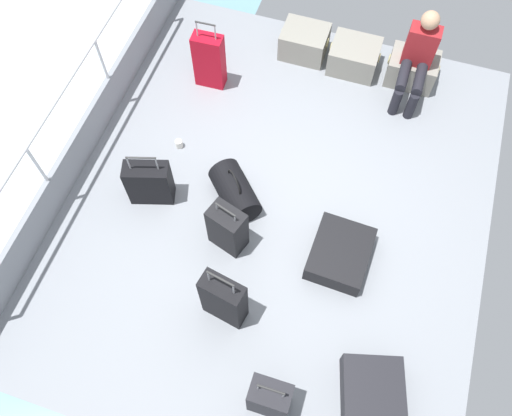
{
  "coord_description": "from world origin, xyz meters",
  "views": [
    {
      "loc": [
        0.63,
        -2.62,
        4.95
      ],
      "look_at": [
        -0.14,
        -0.25,
        0.25
      ],
      "focal_mm": 37.28,
      "sensor_mm": 36.0,
      "label": 1
    }
  ],
  "objects_px": {
    "passenger_seated": "(418,57)",
    "suitcase_6": "(340,254)",
    "suitcase_3": "(149,183)",
    "suitcase_1": "(224,300)",
    "suitcase_0": "(227,228)",
    "suitcase_5": "(372,393)",
    "suitcase_2": "(209,61)",
    "cargo_crate_0": "(304,42)",
    "cargo_crate_2": "(412,69)",
    "suitcase_4": "(270,398)",
    "duffel_bag": "(235,191)",
    "paper_cup": "(179,144)",
    "cargo_crate_1": "(354,57)"
  },
  "relations": [
    {
      "from": "cargo_crate_0",
      "to": "cargo_crate_2",
      "type": "relative_size",
      "value": 0.98
    },
    {
      "from": "cargo_crate_2",
      "to": "paper_cup",
      "type": "height_order",
      "value": "cargo_crate_2"
    },
    {
      "from": "suitcase_5",
      "to": "cargo_crate_1",
      "type": "bearing_deg",
      "value": 105.53
    },
    {
      "from": "cargo_crate_2",
      "to": "suitcase_0",
      "type": "bearing_deg",
      "value": -116.61
    },
    {
      "from": "suitcase_0",
      "to": "suitcase_5",
      "type": "xyz_separation_m",
      "value": [
        1.69,
        -1.03,
        -0.17
      ]
    },
    {
      "from": "passenger_seated",
      "to": "paper_cup",
      "type": "distance_m",
      "value": 2.82
    },
    {
      "from": "suitcase_0",
      "to": "suitcase_1",
      "type": "xyz_separation_m",
      "value": [
        0.22,
        -0.71,
        0.06
      ]
    },
    {
      "from": "suitcase_3",
      "to": "paper_cup",
      "type": "height_order",
      "value": "suitcase_3"
    },
    {
      "from": "suitcase_6",
      "to": "suitcase_1",
      "type": "bearing_deg",
      "value": -135.91
    },
    {
      "from": "suitcase_0",
      "to": "suitcase_6",
      "type": "bearing_deg",
      "value": 8.26
    },
    {
      "from": "suitcase_2",
      "to": "paper_cup",
      "type": "bearing_deg",
      "value": -90.96
    },
    {
      "from": "passenger_seated",
      "to": "suitcase_4",
      "type": "height_order",
      "value": "passenger_seated"
    },
    {
      "from": "suitcase_1",
      "to": "paper_cup",
      "type": "xyz_separation_m",
      "value": [
        -1.13,
        1.64,
        -0.31
      ]
    },
    {
      "from": "suitcase_4",
      "to": "duffel_bag",
      "type": "height_order",
      "value": "suitcase_4"
    },
    {
      "from": "duffel_bag",
      "to": "suitcase_6",
      "type": "bearing_deg",
      "value": -14.82
    },
    {
      "from": "cargo_crate_2",
      "to": "suitcase_1",
      "type": "xyz_separation_m",
      "value": [
        -1.14,
        -3.41,
        0.18
      ]
    },
    {
      "from": "suitcase_2",
      "to": "paper_cup",
      "type": "height_order",
      "value": "suitcase_2"
    },
    {
      "from": "suitcase_2",
      "to": "suitcase_5",
      "type": "height_order",
      "value": "suitcase_2"
    },
    {
      "from": "paper_cup",
      "to": "suitcase_3",
      "type": "bearing_deg",
      "value": -91.86
    },
    {
      "from": "suitcase_2",
      "to": "duffel_bag",
      "type": "xyz_separation_m",
      "value": [
        0.81,
        -1.45,
        -0.19
      ]
    },
    {
      "from": "passenger_seated",
      "to": "suitcase_1",
      "type": "xyz_separation_m",
      "value": [
        -1.14,
        -3.23,
        -0.19
      ]
    },
    {
      "from": "suitcase_6",
      "to": "suitcase_4",
      "type": "bearing_deg",
      "value": -99.36
    },
    {
      "from": "paper_cup",
      "to": "suitcase_6",
      "type": "bearing_deg",
      "value": -20.8
    },
    {
      "from": "cargo_crate_2",
      "to": "suitcase_5",
      "type": "height_order",
      "value": "cargo_crate_2"
    },
    {
      "from": "suitcase_0",
      "to": "suitcase_3",
      "type": "height_order",
      "value": "suitcase_3"
    },
    {
      "from": "duffel_bag",
      "to": "paper_cup",
      "type": "xyz_separation_m",
      "value": [
        -0.82,
        0.45,
        -0.12
      ]
    },
    {
      "from": "cargo_crate_0",
      "to": "suitcase_2",
      "type": "relative_size",
      "value": 0.63
    },
    {
      "from": "suitcase_3",
      "to": "suitcase_1",
      "type": "bearing_deg",
      "value": -39.63
    },
    {
      "from": "suitcase_2",
      "to": "suitcase_6",
      "type": "xyz_separation_m",
      "value": [
        2.01,
        -1.77,
        -0.24
      ]
    },
    {
      "from": "suitcase_4",
      "to": "cargo_crate_1",
      "type": "bearing_deg",
      "value": 92.82
    },
    {
      "from": "suitcase_3",
      "to": "cargo_crate_0",
      "type": "bearing_deg",
      "value": 68.69
    },
    {
      "from": "suitcase_1",
      "to": "suitcase_2",
      "type": "distance_m",
      "value": 2.86
    },
    {
      "from": "cargo_crate_1",
      "to": "suitcase_2",
      "type": "height_order",
      "value": "suitcase_2"
    },
    {
      "from": "suitcase_4",
      "to": "duffel_bag",
      "type": "distance_m",
      "value": 2.09
    },
    {
      "from": "cargo_crate_0",
      "to": "duffel_bag",
      "type": "distance_m",
      "value": 2.25
    },
    {
      "from": "suitcase_6",
      "to": "cargo_crate_2",
      "type": "bearing_deg",
      "value": 84.54
    },
    {
      "from": "cargo_crate_2",
      "to": "suitcase_6",
      "type": "bearing_deg",
      "value": -95.46
    },
    {
      "from": "passenger_seated",
      "to": "suitcase_5",
      "type": "xyz_separation_m",
      "value": [
        0.34,
        -3.56,
        -0.43
      ]
    },
    {
      "from": "cargo_crate_1",
      "to": "suitcase_3",
      "type": "height_order",
      "value": "suitcase_3"
    },
    {
      "from": "cargo_crate_1",
      "to": "duffel_bag",
      "type": "bearing_deg",
      "value": -108.84
    },
    {
      "from": "paper_cup",
      "to": "suitcase_0",
      "type": "bearing_deg",
      "value": -45.46
    },
    {
      "from": "cargo_crate_0",
      "to": "suitcase_4",
      "type": "relative_size",
      "value": 0.81
    },
    {
      "from": "suitcase_2",
      "to": "suitcase_3",
      "type": "height_order",
      "value": "suitcase_2"
    },
    {
      "from": "suitcase_2",
      "to": "suitcase_5",
      "type": "relative_size",
      "value": 1.28
    },
    {
      "from": "cargo_crate_2",
      "to": "passenger_seated",
      "type": "xyz_separation_m",
      "value": [
        0.0,
        -0.18,
        0.37
      ]
    },
    {
      "from": "suitcase_2",
      "to": "paper_cup",
      "type": "relative_size",
      "value": 9.19
    },
    {
      "from": "suitcase_6",
      "to": "duffel_bag",
      "type": "distance_m",
      "value": 1.25
    },
    {
      "from": "cargo_crate_2",
      "to": "duffel_bag",
      "type": "height_order",
      "value": "duffel_bag"
    },
    {
      "from": "cargo_crate_0",
      "to": "suitcase_2",
      "type": "bearing_deg",
      "value": -139.17
    },
    {
      "from": "passenger_seated",
      "to": "suitcase_6",
      "type": "bearing_deg",
      "value": -95.87
    }
  ]
}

